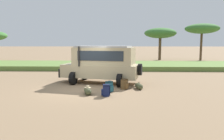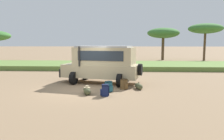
{
  "view_description": "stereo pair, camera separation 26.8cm",
  "coord_description": "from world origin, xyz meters",
  "px_view_note": "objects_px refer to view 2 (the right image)",
  "views": [
    {
      "loc": [
        2.02,
        -11.95,
        2.61
      ],
      "look_at": [
        1.61,
        1.12,
        1.0
      ],
      "focal_mm": 35.0,
      "sensor_mm": 36.0,
      "label": 1
    },
    {
      "loc": [
        2.29,
        -11.94,
        2.61
      ],
      "look_at": [
        1.61,
        1.12,
        1.0
      ],
      "focal_mm": 35.0,
      "sensor_mm": 36.0,
      "label": 2
    }
  ],
  "objects_px": {
    "duffel_bag_low_black_case": "(87,90)",
    "acacia_tree_left_mid": "(163,33)",
    "backpack_beside_front_wheel": "(124,84)",
    "duffel_bag_soft_canvas": "(139,86)",
    "acacia_tree_centre_back": "(205,29)",
    "safari_vehicle": "(103,63)",
    "backpack_cluster_center": "(105,90)",
    "backpack_near_rear_wheel": "(109,87)"
  },
  "relations": [
    {
      "from": "duffel_bag_soft_canvas",
      "to": "acacia_tree_centre_back",
      "type": "distance_m",
      "value": 24.38
    },
    {
      "from": "safari_vehicle",
      "to": "backpack_cluster_center",
      "type": "bearing_deg",
      "value": -82.74
    },
    {
      "from": "backpack_near_rear_wheel",
      "to": "acacia_tree_left_mid",
      "type": "xyz_separation_m",
      "value": [
        6.87,
        22.71,
        3.82
      ]
    },
    {
      "from": "backpack_cluster_center",
      "to": "duffel_bag_low_black_case",
      "type": "xyz_separation_m",
      "value": [
        -0.97,
        0.4,
        -0.11
      ]
    },
    {
      "from": "backpack_cluster_center",
      "to": "safari_vehicle",
      "type": "bearing_deg",
      "value": 97.26
    },
    {
      "from": "safari_vehicle",
      "to": "backpack_near_rear_wheel",
      "type": "xyz_separation_m",
      "value": [
        0.58,
        -2.66,
        -1.01
      ]
    },
    {
      "from": "backpack_beside_front_wheel",
      "to": "duffel_bag_low_black_case",
      "type": "height_order",
      "value": "backpack_beside_front_wheel"
    },
    {
      "from": "backpack_cluster_center",
      "to": "acacia_tree_left_mid",
      "type": "bearing_deg",
      "value": 73.49
    },
    {
      "from": "acacia_tree_left_mid",
      "to": "acacia_tree_centre_back",
      "type": "relative_size",
      "value": 0.9
    },
    {
      "from": "duffel_bag_low_black_case",
      "to": "acacia_tree_left_mid",
      "type": "height_order",
      "value": "acacia_tree_left_mid"
    },
    {
      "from": "backpack_near_rear_wheel",
      "to": "backpack_beside_front_wheel",
      "type": "bearing_deg",
      "value": 41.49
    },
    {
      "from": "backpack_cluster_center",
      "to": "acacia_tree_centre_back",
      "type": "xyz_separation_m",
      "value": [
        13.04,
        22.88,
        4.45
      ]
    },
    {
      "from": "backpack_beside_front_wheel",
      "to": "acacia_tree_centre_back",
      "type": "distance_m",
      "value": 24.84
    },
    {
      "from": "backpack_near_rear_wheel",
      "to": "duffel_bag_soft_canvas",
      "type": "xyz_separation_m",
      "value": [
        1.67,
        0.84,
        -0.12
      ]
    },
    {
      "from": "duffel_bag_soft_canvas",
      "to": "backpack_near_rear_wheel",
      "type": "bearing_deg",
      "value": -153.31
    },
    {
      "from": "backpack_cluster_center",
      "to": "duffel_bag_low_black_case",
      "type": "bearing_deg",
      "value": 157.67
    },
    {
      "from": "backpack_cluster_center",
      "to": "backpack_beside_front_wheel",
      "type": "bearing_deg",
      "value": 59.53
    },
    {
      "from": "backpack_beside_front_wheel",
      "to": "acacia_tree_left_mid",
      "type": "xyz_separation_m",
      "value": [
        6.03,
        21.97,
        3.82
      ]
    },
    {
      "from": "safari_vehicle",
      "to": "acacia_tree_left_mid",
      "type": "height_order",
      "value": "acacia_tree_left_mid"
    },
    {
      "from": "duffel_bag_low_black_case",
      "to": "acacia_tree_centre_back",
      "type": "relative_size",
      "value": 0.17
    },
    {
      "from": "backpack_beside_front_wheel",
      "to": "acacia_tree_centre_back",
      "type": "relative_size",
      "value": 0.11
    },
    {
      "from": "duffel_bag_low_black_case",
      "to": "duffel_bag_soft_canvas",
      "type": "xyz_separation_m",
      "value": [
        2.77,
        1.34,
        -0.02
      ]
    },
    {
      "from": "backpack_cluster_center",
      "to": "duffel_bag_soft_canvas",
      "type": "xyz_separation_m",
      "value": [
        1.79,
        1.73,
        -0.12
      ]
    },
    {
      "from": "duffel_bag_low_black_case",
      "to": "backpack_near_rear_wheel",
      "type": "bearing_deg",
      "value": 24.39
    },
    {
      "from": "backpack_cluster_center",
      "to": "acacia_tree_centre_back",
      "type": "bearing_deg",
      "value": 60.32
    },
    {
      "from": "safari_vehicle",
      "to": "backpack_beside_front_wheel",
      "type": "height_order",
      "value": "safari_vehicle"
    },
    {
      "from": "safari_vehicle",
      "to": "backpack_beside_front_wheel",
      "type": "relative_size",
      "value": 9.17
    },
    {
      "from": "backpack_near_rear_wheel",
      "to": "acacia_tree_centre_back",
      "type": "height_order",
      "value": "acacia_tree_centre_back"
    },
    {
      "from": "safari_vehicle",
      "to": "acacia_tree_left_mid",
      "type": "relative_size",
      "value": 1.11
    },
    {
      "from": "backpack_cluster_center",
      "to": "backpack_near_rear_wheel",
      "type": "distance_m",
      "value": 0.91
    },
    {
      "from": "backpack_cluster_center",
      "to": "acacia_tree_centre_back",
      "type": "relative_size",
      "value": 0.1
    },
    {
      "from": "backpack_beside_front_wheel",
      "to": "backpack_cluster_center",
      "type": "bearing_deg",
      "value": -120.47
    },
    {
      "from": "backpack_cluster_center",
      "to": "duffel_bag_low_black_case",
      "type": "distance_m",
      "value": 1.05
    },
    {
      "from": "safari_vehicle",
      "to": "backpack_cluster_center",
      "type": "distance_m",
      "value": 3.72
    },
    {
      "from": "safari_vehicle",
      "to": "duffel_bag_low_black_case",
      "type": "xyz_separation_m",
      "value": [
        -0.52,
        -3.15,
        -1.12
      ]
    },
    {
      "from": "backpack_beside_front_wheel",
      "to": "duffel_bag_low_black_case",
      "type": "xyz_separation_m",
      "value": [
        -1.93,
        -1.24,
        -0.11
      ]
    },
    {
      "from": "backpack_near_rear_wheel",
      "to": "safari_vehicle",
      "type": "bearing_deg",
      "value": 102.31
    },
    {
      "from": "duffel_bag_low_black_case",
      "to": "acacia_tree_centre_back",
      "type": "distance_m",
      "value": 26.88
    },
    {
      "from": "backpack_beside_front_wheel",
      "to": "acacia_tree_centre_back",
      "type": "height_order",
      "value": "acacia_tree_centre_back"
    },
    {
      "from": "backpack_near_rear_wheel",
      "to": "acacia_tree_centre_back",
      "type": "relative_size",
      "value": 0.11
    },
    {
      "from": "safari_vehicle",
      "to": "acacia_tree_centre_back",
      "type": "distance_m",
      "value": 23.82
    },
    {
      "from": "duffel_bag_soft_canvas",
      "to": "safari_vehicle",
      "type": "bearing_deg",
      "value": 141.04
    }
  ]
}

